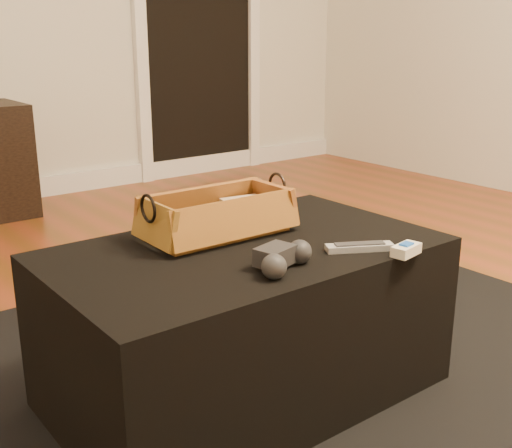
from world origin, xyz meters
TOP-DOWN VIEW (x-y plane):
  - floor at (0.00, 0.00)m, footprint 5.00×5.50m
  - baseboard at (0.00, 2.73)m, footprint 5.00×0.04m
  - doorway_opening at (1.30, 2.73)m, footprint 0.82×0.02m
  - door_jamb_left at (0.85, 2.72)m, footprint 0.08×0.05m
  - door_jamb_right at (1.75, 2.72)m, footprint 0.08×0.05m
  - area_rug at (-0.21, 0.15)m, footprint 2.60×2.00m
  - ottoman at (-0.21, 0.20)m, footprint 1.00×0.60m
  - tv_remote at (-0.24, 0.31)m, footprint 0.22×0.07m
  - cloth_bundle at (-0.11, 0.35)m, footprint 0.13×0.10m
  - wicker_basket at (-0.22, 0.32)m, footprint 0.42×0.22m
  - game_controller at (-0.25, 0.01)m, footprint 0.19×0.13m
  - silver_remote at (-0.01, -0.00)m, footprint 0.17×0.12m
  - cream_gadget at (0.06, -0.10)m, footprint 0.09×0.06m

SIDE VIEW (x-z plane):
  - floor at x=0.00m, z-range -0.01..0.00m
  - area_rug at x=-0.21m, z-range 0.00..0.01m
  - baseboard at x=0.00m, z-range 0.00..0.12m
  - ottoman at x=-0.21m, z-range 0.01..0.43m
  - silver_remote at x=-0.01m, z-range 0.43..0.45m
  - cream_gadget at x=0.06m, z-range 0.43..0.46m
  - tv_remote at x=-0.24m, z-range 0.45..0.47m
  - game_controller at x=-0.25m, z-range 0.43..0.49m
  - cloth_bundle at x=-0.11m, z-range 0.45..0.51m
  - wicker_basket at x=-0.22m, z-range 0.41..0.55m
  - doorway_opening at x=1.30m, z-range 0.02..2.02m
  - door_jamb_left at x=0.85m, z-range 0.00..2.04m
  - door_jamb_right at x=1.75m, z-range 0.00..2.04m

